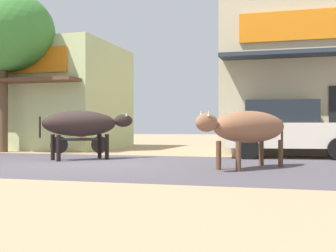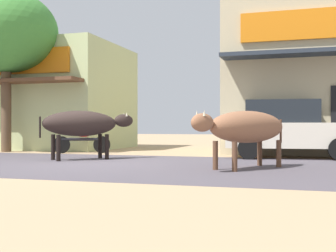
{
  "view_description": "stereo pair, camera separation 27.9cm",
  "coord_description": "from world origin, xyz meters",
  "px_view_note": "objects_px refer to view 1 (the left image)",
  "views": [
    {
      "loc": [
        4.81,
        -9.88,
        0.9
      ],
      "look_at": [
        1.41,
        2.05,
        0.91
      ],
      "focal_mm": 48.14,
      "sensor_mm": 36.0,
      "label": 1
    },
    {
      "loc": [
        5.08,
        -9.8,
        0.9
      ],
      "look_at": [
        1.41,
        2.05,
        0.91
      ],
      "focal_mm": 48.14,
      "sensor_mm": 36.0,
      "label": 2
    }
  ],
  "objects_px": {
    "roadside_tree": "(3,32)",
    "parked_motorcycle": "(81,140)",
    "cow_near_brown": "(82,124)",
    "cow_far_dark": "(249,127)",
    "parked_hatchback_car": "(287,128)"
  },
  "relations": [
    {
      "from": "roadside_tree",
      "to": "parked_motorcycle",
      "type": "distance_m",
      "value": 4.82
    },
    {
      "from": "roadside_tree",
      "to": "cow_near_brown",
      "type": "height_order",
      "value": "roadside_tree"
    },
    {
      "from": "roadside_tree",
      "to": "cow_far_dark",
      "type": "distance_m",
      "value": 10.34
    },
    {
      "from": "parked_motorcycle",
      "to": "cow_far_dark",
      "type": "height_order",
      "value": "cow_far_dark"
    },
    {
      "from": "cow_near_brown",
      "to": "parked_motorcycle",
      "type": "bearing_deg",
      "value": 117.82
    },
    {
      "from": "parked_hatchback_car",
      "to": "cow_near_brown",
      "type": "distance_m",
      "value": 5.8
    },
    {
      "from": "parked_hatchback_car",
      "to": "parked_motorcycle",
      "type": "height_order",
      "value": "parked_hatchback_car"
    },
    {
      "from": "cow_near_brown",
      "to": "cow_far_dark",
      "type": "height_order",
      "value": "cow_near_brown"
    },
    {
      "from": "parked_motorcycle",
      "to": "cow_near_brown",
      "type": "distance_m",
      "value": 3.01
    },
    {
      "from": "parked_motorcycle",
      "to": "cow_near_brown",
      "type": "bearing_deg",
      "value": -62.18
    },
    {
      "from": "roadside_tree",
      "to": "cow_far_dark",
      "type": "xyz_separation_m",
      "value": [
        8.96,
        -3.91,
        -3.36
      ]
    },
    {
      "from": "parked_motorcycle",
      "to": "cow_far_dark",
      "type": "bearing_deg",
      "value": -33.45
    },
    {
      "from": "roadside_tree",
      "to": "cow_near_brown",
      "type": "bearing_deg",
      "value": -30.63
    },
    {
      "from": "roadside_tree",
      "to": "parked_motorcycle",
      "type": "bearing_deg",
      "value": 0.5
    },
    {
      "from": "parked_motorcycle",
      "to": "cow_far_dark",
      "type": "relative_size",
      "value": 0.65
    }
  ]
}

